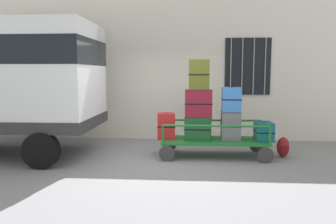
{
  "coord_description": "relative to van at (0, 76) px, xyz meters",
  "views": [
    {
      "loc": [
        0.58,
        -6.76,
        1.84
      ],
      "look_at": [
        0.07,
        0.52,
        0.98
      ],
      "focal_mm": 35.83,
      "sensor_mm": 36.0,
      "label": 1
    }
  ],
  "objects": [
    {
      "name": "suitcase_center_bottom",
      "position": [
        5.08,
        0.18,
        -1.08
      ],
      "size": [
        0.42,
        0.41,
        0.63
      ],
      "color": "slate",
      "rests_on": "luggage_cart"
    },
    {
      "name": "suitcase_midright_bottom",
      "position": [
        5.79,
        0.14,
        -1.2
      ],
      "size": [
        0.37,
        0.49,
        0.4
      ],
      "color": "#0F5960",
      "rests_on": "luggage_cart"
    },
    {
      "name": "suitcase_center_middle",
      "position": [
        5.08,
        0.17,
        -0.5
      ],
      "size": [
        0.43,
        0.49,
        0.52
      ],
      "color": "#3372C6",
      "rests_on": "suitcase_center_bottom"
    },
    {
      "name": "suitcase_midleft_top",
      "position": [
        4.37,
        0.14,
        0.02
      ],
      "size": [
        0.44,
        0.43,
        0.65
      ],
      "color": "#4C5119",
      "rests_on": "suitcase_midleft_middle"
    },
    {
      "name": "luggage_cart",
      "position": [
        4.72,
        0.15,
        -1.46
      ],
      "size": [
        2.35,
        1.02,
        0.38
      ],
      "color": "#1E722D",
      "rests_on": "ground"
    },
    {
      "name": "building_wall",
      "position": [
        3.64,
        2.16,
        0.73
      ],
      "size": [
        12.0,
        0.38,
        5.0
      ],
      "color": "silver",
      "rests_on": "ground"
    },
    {
      "name": "suitcase_midleft_middle",
      "position": [
        4.37,
        0.15,
        -0.6
      ],
      "size": [
        0.59,
        0.5,
        0.59
      ],
      "color": "maroon",
      "rests_on": "suitcase_midleft_bottom"
    },
    {
      "name": "van",
      "position": [
        0.0,
        0.0,
        0.0
      ],
      "size": [
        4.25,
        2.2,
        2.9
      ],
      "color": "silver",
      "rests_on": "ground"
    },
    {
      "name": "suitcase_left_bottom",
      "position": [
        3.66,
        0.19,
        -1.11
      ],
      "size": [
        0.42,
        0.41,
        0.58
      ],
      "color": "#B21E1E",
      "rests_on": "luggage_cart"
    },
    {
      "name": "ground_plane",
      "position": [
        3.63,
        -0.37,
        -1.77
      ],
      "size": [
        40.0,
        40.0,
        0.0
      ],
      "primitive_type": "plane",
      "color": "gray"
    },
    {
      "name": "backpack",
      "position": [
        6.23,
        0.2,
        -1.55
      ],
      "size": [
        0.27,
        0.22,
        0.44
      ],
      "color": "maroon",
      "rests_on": "ground"
    },
    {
      "name": "suitcase_midleft_bottom",
      "position": [
        4.37,
        0.17,
        -1.14
      ],
      "size": [
        0.61,
        0.58,
        0.51
      ],
      "color": "#194C28",
      "rests_on": "luggage_cart"
    },
    {
      "name": "cart_railing",
      "position": [
        4.72,
        0.15,
        -1.07
      ],
      "size": [
        2.25,
        0.88,
        0.39
      ],
      "color": "#1E722D",
      "rests_on": "luggage_cart"
    }
  ]
}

